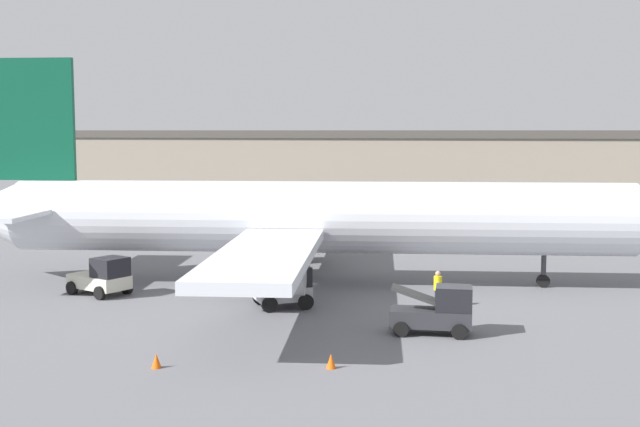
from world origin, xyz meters
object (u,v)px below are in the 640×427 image
object	(u,v)px
ground_crew_worker	(438,288)
baggage_tug	(103,277)
safety_cone_far	(331,361)
safety_cone_near	(156,361)
airplane	(302,217)
belt_loader_truck	(437,311)
pushback_tug	(287,288)

from	to	relation	value
ground_crew_worker	baggage_tug	distance (m)	17.37
baggage_tug	safety_cone_far	size ratio (longest dim) A/B	6.64
safety_cone_near	airplane	bearing A→B (deg)	86.29
safety_cone_near	ground_crew_worker	bearing A→B (deg)	53.90
belt_loader_truck	pushback_tug	world-z (taller)	belt_loader_truck
airplane	safety_cone_near	world-z (taller)	airplane
baggage_tug	belt_loader_truck	distance (m)	18.24
ground_crew_worker	pushback_tug	world-z (taller)	pushback_tug
ground_crew_worker	safety_cone_far	world-z (taller)	ground_crew_worker
ground_crew_worker	baggage_tug	bearing A→B (deg)	178.85
belt_loader_truck	safety_cone_far	distance (m)	6.75
baggage_tug	safety_cone_near	xyz separation A→B (m)	(8.28, -11.39, -0.67)
baggage_tug	safety_cone_near	size ratio (longest dim) A/B	6.64
belt_loader_truck	safety_cone_near	xyz separation A→B (m)	(-9.49, -7.27, -0.71)
safety_cone_near	safety_cone_far	distance (m)	6.35
baggage_tug	safety_cone_near	distance (m)	14.10
safety_cone_far	safety_cone_near	bearing A→B (deg)	-167.09
baggage_tug	ground_crew_worker	bearing A→B (deg)	25.77
baggage_tug	belt_loader_truck	bearing A→B (deg)	9.30
baggage_tug	safety_cone_far	distance (m)	17.58
pushback_tug	safety_cone_near	world-z (taller)	pushback_tug
ground_crew_worker	pushback_tug	size ratio (longest dim) A/B	0.56
airplane	pushback_tug	distance (m)	6.64
ground_crew_worker	belt_loader_truck	distance (m)	5.17
belt_loader_truck	safety_cone_far	xyz separation A→B (m)	(-3.30, -5.85, -0.71)
belt_loader_truck	airplane	bearing A→B (deg)	128.00
ground_crew_worker	baggage_tug	world-z (taller)	baggage_tug
ground_crew_worker	belt_loader_truck	size ratio (longest dim) A/B	0.51
safety_cone_near	safety_cone_far	xyz separation A→B (m)	(6.18, 1.42, 0.00)
baggage_tug	safety_cone_near	world-z (taller)	baggage_tug
airplane	ground_crew_worker	distance (m)	9.52
airplane	ground_crew_worker	xyz separation A→B (m)	(7.97, -4.39, -2.79)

